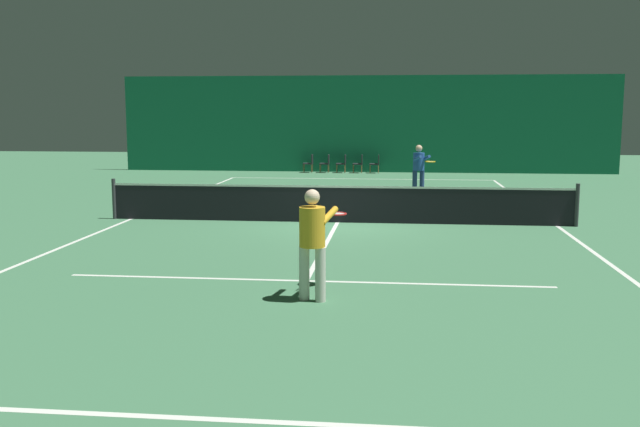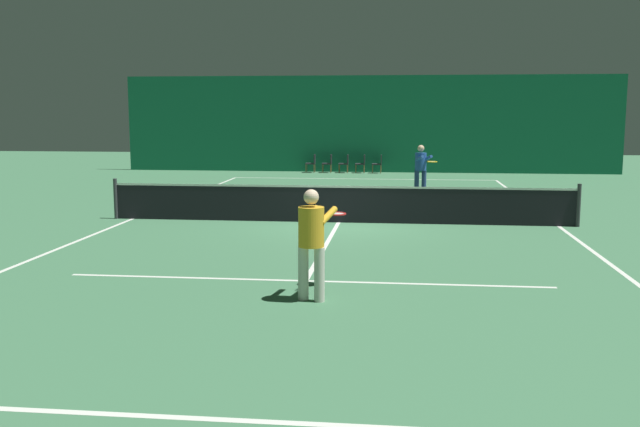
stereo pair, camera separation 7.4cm
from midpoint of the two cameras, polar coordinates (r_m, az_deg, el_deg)
ground_plane at (r=18.32m, az=1.29°, el=-0.72°), size 60.00×60.00×0.00m
backdrop_curtain at (r=33.45m, az=3.56°, el=7.15°), size 23.00×0.12×4.47m
court_line_baseline_far at (r=30.11m, az=3.22°, el=2.78°), size 11.00×0.10×0.00m
court_line_baseline_near at (r=6.94m, az=-7.46°, el=-16.07°), size 11.00×0.10×0.00m
court_line_service_far at (r=24.65m, az=2.56°, el=1.58°), size 8.25×0.10×0.00m
court_line_service_near at (r=12.08m, az=-1.31°, el=-5.41°), size 8.25×0.10×0.00m
court_line_sideline_left at (r=19.57m, az=-14.97°, el=-0.42°), size 0.10×23.80×0.00m
court_line_sideline_right at (r=18.69m, az=18.35°, el=-0.96°), size 0.10×23.80×0.00m
court_line_centre at (r=18.32m, az=1.29°, el=-0.72°), size 0.10×12.80×0.00m
tennis_net at (r=18.25m, az=1.30°, el=0.86°), size 12.00×0.10×1.07m
player_near at (r=10.69m, az=-0.74°, el=-1.80°), size 0.73×1.41×1.70m
player_far at (r=24.56m, az=7.85°, el=3.80°), size 0.81×1.40×1.70m
courtside_chair_0 at (r=33.19m, az=-0.91°, el=4.14°), size 0.44×0.44×0.84m
courtside_chair_1 at (r=33.11m, az=0.42°, el=4.13°), size 0.44×0.44×0.84m
courtside_chair_2 at (r=33.04m, az=1.76°, el=4.11°), size 0.44×0.44×0.84m
courtside_chair_3 at (r=32.99m, az=3.10°, el=4.10°), size 0.44×0.44×0.84m
courtside_chair_4 at (r=32.96m, az=4.44°, el=4.08°), size 0.44×0.44×0.84m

